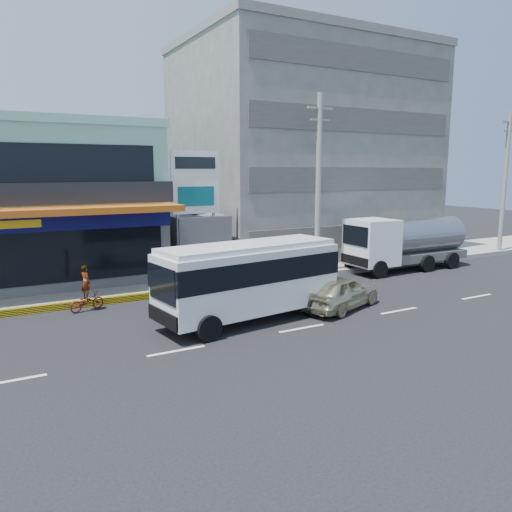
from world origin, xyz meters
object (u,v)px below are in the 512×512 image
at_px(billboard, 195,190).
at_px(minibus, 249,275).
at_px(shop_building, 30,207).
at_px(sedan, 340,292).
at_px(tanker_truck, 403,242).
at_px(motorcycle_rider, 86,296).
at_px(concrete_building, 302,155).
at_px(satellite_dish, 192,213).
at_px(utility_pole_near, 318,185).
at_px(utility_pole_far, 505,182).

xyz_separation_m(billboard, minibus, (-0.79, -7.37, -3.07)).
height_order(shop_building, billboard, shop_building).
distance_m(sedan, tanker_truck, 10.04).
bearing_deg(motorcycle_rider, concrete_building, 27.17).
height_order(satellite_dish, tanker_truck, satellite_dish).
distance_m(utility_pole_near, tanker_truck, 6.68).
height_order(billboard, tanker_truck, billboard).
distance_m(concrete_building, tanker_truck, 10.15).
bearing_deg(billboard, minibus, -96.13).
height_order(shop_building, motorcycle_rider, shop_building).
bearing_deg(tanker_truck, concrete_building, 101.01).
relative_size(tanker_truck, motorcycle_rider, 4.08).
bearing_deg(motorcycle_rider, utility_pole_far, 1.91).
bearing_deg(shop_building, utility_pole_far, -12.31).
height_order(billboard, sedan, billboard).
distance_m(concrete_building, sedan, 16.44).
bearing_deg(tanker_truck, satellite_dish, 158.89).
xyz_separation_m(shop_building, sedan, (11.00, -12.45, -3.25)).
bearing_deg(sedan, concrete_building, -48.49).
distance_m(billboard, tanker_truck, 12.86).
xyz_separation_m(shop_building, minibus, (6.71, -12.11, -2.14)).
xyz_separation_m(concrete_building, utility_pole_near, (-4.00, -7.60, -1.85)).
relative_size(shop_building, minibus, 1.61).
xyz_separation_m(billboard, sedan, (3.50, -7.70, -4.18)).
height_order(utility_pole_near, utility_pole_far, same).
bearing_deg(concrete_building, minibus, -130.62).
height_order(shop_building, concrete_building, concrete_building).
height_order(shop_building, minibus, shop_building).
bearing_deg(sedan, satellite_dish, -3.56).
relative_size(concrete_building, utility_pole_far, 1.60).
height_order(minibus, tanker_truck, tanker_truck).
bearing_deg(concrete_building, billboard, -151.08).
relative_size(minibus, tanker_truck, 0.96).
bearing_deg(utility_pole_near, minibus, -142.64).
distance_m(utility_pole_far, minibus, 24.17).
height_order(shop_building, sedan, shop_building).
distance_m(utility_pole_far, motorcycle_rider, 29.04).
bearing_deg(concrete_building, sedan, -117.41).
distance_m(satellite_dish, utility_pole_near, 7.17).
bearing_deg(utility_pole_far, utility_pole_near, 180.00).
xyz_separation_m(minibus, sedan, (4.29, -0.33, -1.11)).
xyz_separation_m(billboard, utility_pole_far, (22.50, -1.80, 0.22)).
bearing_deg(tanker_truck, billboard, 167.48).
relative_size(shop_building, utility_pole_near, 1.24).
height_order(shop_building, utility_pole_far, utility_pole_far).
height_order(tanker_truck, motorcycle_rider, tanker_truck).
height_order(concrete_building, minibus, concrete_building).
relative_size(billboard, tanker_truck, 0.86).
bearing_deg(tanker_truck, motorcycle_rider, -179.83).
bearing_deg(motorcycle_rider, sedan, -27.09).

